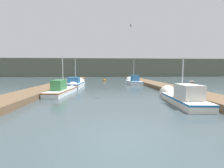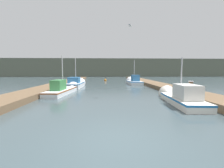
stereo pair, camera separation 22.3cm
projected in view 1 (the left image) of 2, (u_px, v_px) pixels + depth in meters
name	position (u px, v px, depth m)	size (l,w,h in m)	color
ground_plane	(124.00, 140.00, 4.61)	(200.00, 200.00, 0.00)	#38474C
dock_left	(58.00, 85.00, 20.11)	(2.50, 40.00, 0.42)	brown
dock_right	(155.00, 84.00, 20.89)	(2.50, 40.00, 0.42)	brown
distant_shore_ridge	(105.00, 68.00, 59.34)	(120.00, 16.00, 6.32)	#565B4C
fishing_boat_0	(180.00, 97.00, 9.98)	(1.87, 5.37, 3.44)	silver
fishing_boat_1	(64.00, 89.00, 14.23)	(1.95, 6.09, 3.97)	silver
fishing_boat_2	(76.00, 84.00, 19.40)	(1.74, 5.57, 4.30)	silver
fishing_boat_3	(133.00, 82.00, 23.73)	(1.97, 4.75, 4.36)	silver
mooring_piling_0	(191.00, 91.00, 10.25)	(0.32, 0.32, 1.43)	#473523
mooring_piling_1	(134.00, 79.00, 28.89)	(0.35, 0.35, 1.07)	#473523
channel_buoy	(105.00, 80.00, 31.01)	(0.53, 0.53, 1.03)	#BF6513
seagull_lead	(131.00, 26.00, 11.50)	(0.35, 0.54, 0.12)	white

